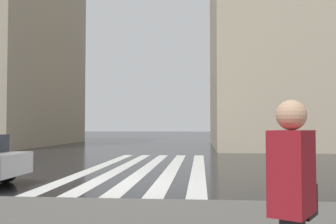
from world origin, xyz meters
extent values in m
plane|color=black|center=(0.00, 0.00, 0.00)|extent=(220.00, 220.00, 0.00)
cube|color=silver|center=(4.00, -2.17, 0.00)|extent=(13.00, 0.50, 0.01)
cube|color=silver|center=(4.00, -1.17, 0.00)|extent=(13.00, 0.50, 0.01)
cube|color=silver|center=(4.00, -0.17, 0.00)|extent=(13.00, 0.50, 0.01)
cube|color=silver|center=(4.00, 0.83, 0.00)|extent=(13.00, 0.50, 0.01)
cube|color=silver|center=(4.00, 1.83, 0.00)|extent=(13.00, 0.50, 0.01)
cylinder|color=black|center=(-0.18, 3.41, 0.31)|extent=(0.20, 0.62, 0.62)
cube|color=maroon|center=(-7.93, -2.92, 1.31)|extent=(0.47, 0.41, 0.60)
sphere|color=tan|center=(-7.93, -2.92, 1.72)|extent=(0.22, 0.22, 0.22)
cube|color=black|center=(-7.68, -3.05, 1.06)|extent=(0.32, 0.28, 0.24)
camera|label=1|loc=(-10.69, -2.26, 1.64)|focal=40.02mm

